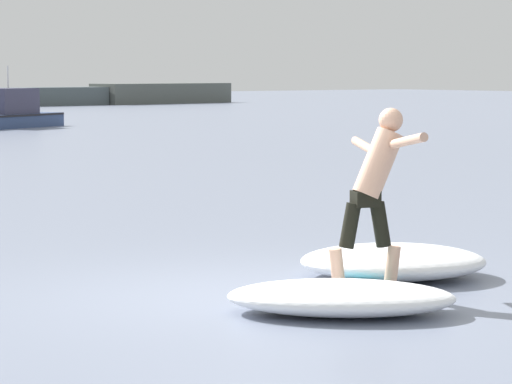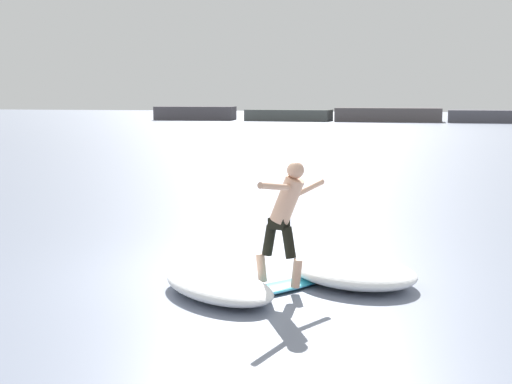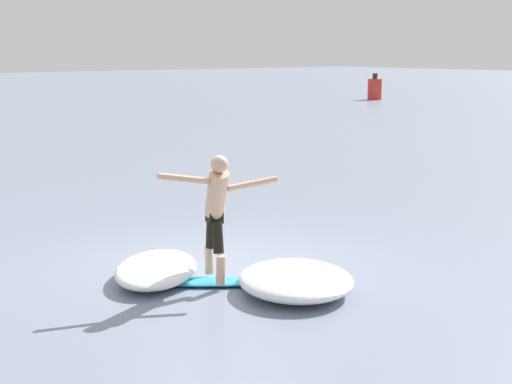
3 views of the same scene
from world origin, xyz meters
The scene contains 6 objects.
ground_plane centered at (0.00, 0.00, 0.00)m, with size 200.00×200.00×0.00m, color slate.
surfboard centered at (0.94, -0.83, 0.04)m, with size 1.55×1.89×0.22m.
surfer centered at (1.06, -0.84, 1.16)m, with size 0.95×1.64×1.81m.
fishing_boat_near_jetty centered at (14.35, 34.76, 0.53)m, with size 6.79×4.21×2.47m.
wave_foam_at_tail centered at (1.97, -0.16, 0.18)m, with size 2.57×2.46×0.36m.
wave_foam_at_nose centered at (0.19, -1.30, 0.15)m, with size 2.36×2.28×0.31m.
Camera 1 is at (-7.24, -9.59, 2.25)m, focal length 85.00 mm.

